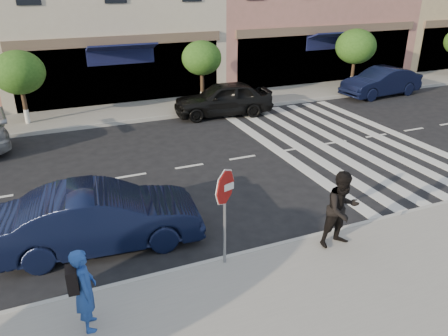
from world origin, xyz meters
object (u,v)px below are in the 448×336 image
car_near_mid (102,218)px  stop_sign (225,196)px  car_far_mid (223,99)px  car_far_right (381,82)px  photographer (85,290)px  walker (342,209)px

car_near_mid → stop_sign: bearing=-124.7°
car_far_mid → car_far_right: car_far_mid is taller
stop_sign → car_far_right: bearing=21.4°
photographer → car_far_mid: 13.78m
walker → car_far_right: (10.91, 11.14, -0.33)m
car_far_right → stop_sign: bearing=-56.3°
stop_sign → car_far_mid: size_ratio=0.50×
car_near_mid → car_far_right: size_ratio=1.02×
photographer → car_near_mid: size_ratio=0.35×
stop_sign → car_far_right: (13.66, 10.77, -1.06)m
walker → car_far_mid: size_ratio=0.41×
stop_sign → car_far_right: 17.42m
walker → car_near_mid: (-5.06, 2.32, -0.31)m
car_far_mid → car_near_mid: bearing=-31.1°
car_far_mid → car_far_right: (9.18, 0.00, -0.02)m
photographer → car_near_mid: 2.85m
photographer → car_far_right: (16.64, 11.58, -0.22)m
car_near_mid → car_far_right: bearing=-55.7°
stop_sign → photographer: stop_sign is taller
photographer → stop_sign: bearing=-71.5°
car_near_mid → car_far_mid: size_ratio=1.03×
car_near_mid → car_far_mid: 11.13m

